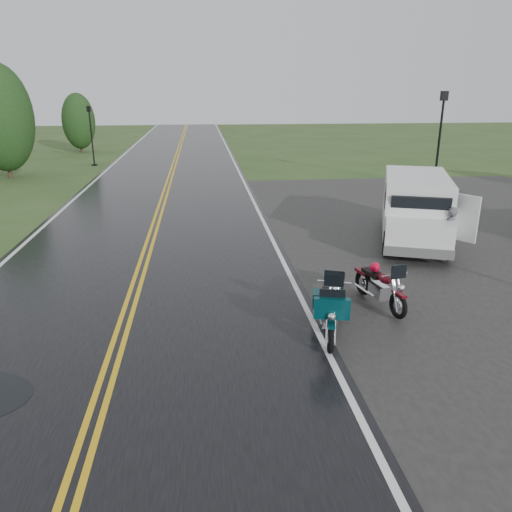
# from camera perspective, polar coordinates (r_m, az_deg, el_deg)

# --- Properties ---
(ground) EXTENTS (120.00, 120.00, 0.00)m
(ground) POSITION_cam_1_polar(r_m,az_deg,el_deg) (9.73, -15.51, -9.94)
(ground) COLOR #2D471E
(ground) RESTS_ON ground
(road) EXTENTS (8.00, 100.00, 0.04)m
(road) POSITION_cam_1_polar(r_m,az_deg,el_deg) (19.07, -11.10, 4.54)
(road) COLOR black
(road) RESTS_ON ground
(motorcycle_red) EXTENTS (1.09, 2.00, 1.12)m
(motorcycle_red) POSITION_cam_1_polar(r_m,az_deg,el_deg) (10.52, 16.04, -4.39)
(motorcycle_red) COLOR #550912
(motorcycle_red) RESTS_ON ground
(motorcycle_teal) EXTENTS (1.13, 2.10, 1.18)m
(motorcycle_teal) POSITION_cam_1_polar(r_m,az_deg,el_deg) (8.94, 8.59, -7.84)
(motorcycle_teal) COLOR #053238
(motorcycle_teal) RESTS_ON ground
(motorcycle_silver) EXTENTS (1.40, 2.19, 1.22)m
(motorcycle_silver) POSITION_cam_1_polar(r_m,az_deg,el_deg) (9.64, 8.71, -5.69)
(motorcycle_silver) COLOR #ACAFB4
(motorcycle_silver) RESTS_ON ground
(van_white) EXTENTS (3.61, 5.56, 2.04)m
(van_white) POSITION_cam_1_polar(r_m,az_deg,el_deg) (14.46, 14.99, 3.88)
(van_white) COLOR silver
(van_white) RESTS_ON ground
(person_at_van) EXTENTS (0.64, 0.62, 1.48)m
(person_at_van) POSITION_cam_1_polar(r_m,az_deg,el_deg) (14.65, 21.11, 2.30)
(person_at_van) COLOR #515156
(person_at_van) RESTS_ON ground
(lamp_post_far_left) EXTENTS (0.31, 0.31, 3.59)m
(lamp_post_far_left) POSITION_cam_1_polar(r_m,az_deg,el_deg) (32.82, -18.28, 12.90)
(lamp_post_far_left) COLOR black
(lamp_post_far_left) RESTS_ON ground
(lamp_post_far_right) EXTENTS (0.38, 0.38, 4.49)m
(lamp_post_far_right) POSITION_cam_1_polar(r_m,az_deg,el_deg) (25.46, 20.21, 12.32)
(lamp_post_far_right) COLOR black
(lamp_post_far_right) RESTS_ON ground
(tree_left_mid) EXTENTS (3.20, 3.20, 5.00)m
(tree_left_mid) POSITION_cam_1_polar(r_m,az_deg,el_deg) (29.81, -26.93, 12.73)
(tree_left_mid) COLOR #1E3D19
(tree_left_mid) RESTS_ON ground
(tree_left_far) EXTENTS (2.37, 2.37, 3.65)m
(tree_left_far) POSITION_cam_1_polar(r_m,az_deg,el_deg) (40.22, -19.55, 13.70)
(tree_left_far) COLOR #1E3D19
(tree_left_far) RESTS_ON ground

